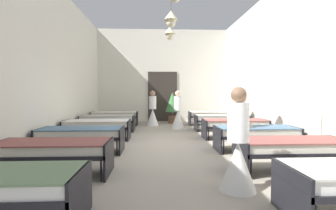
% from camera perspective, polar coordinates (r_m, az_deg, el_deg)
% --- Properties ---
extents(ground_plane, '(6.82, 12.05, 0.10)m').
position_cam_1_polar(ground_plane, '(7.07, 0.05, -9.02)').
color(ground_plane, '#9E9384').
extents(room_shell, '(6.62, 11.65, 4.44)m').
position_cam_1_polar(room_shell, '(8.29, -0.40, 8.52)').
color(room_shell, silver).
rests_on(room_shell, ground).
extents(bed_left_row_1, '(1.90, 0.84, 0.57)m').
position_cam_1_polar(bed_left_row_1, '(4.83, -23.89, -8.87)').
color(bed_left_row_1, black).
rests_on(bed_left_row_1, ground).
extents(bed_right_row_1, '(1.90, 0.84, 0.57)m').
position_cam_1_polar(bed_right_row_1, '(5.11, 25.60, -8.28)').
color(bed_right_row_1, black).
rests_on(bed_right_row_1, ground).
extents(bed_left_row_2, '(1.90, 0.84, 0.57)m').
position_cam_1_polar(bed_left_row_2, '(6.39, -18.44, -5.97)').
color(bed_left_row_2, black).
rests_on(bed_left_row_2, ground).
extents(bed_right_row_2, '(1.90, 0.84, 0.57)m').
position_cam_1_polar(bed_right_row_2, '(6.60, 18.66, -5.70)').
color(bed_right_row_2, black).
rests_on(bed_right_row_2, ground).
extents(bed_left_row_3, '(1.90, 0.84, 0.57)m').
position_cam_1_polar(bed_left_row_3, '(8.00, -15.19, -4.20)').
color(bed_left_row_3, black).
rests_on(bed_left_row_3, ground).
extents(bed_right_row_3, '(1.90, 0.84, 0.57)m').
position_cam_1_polar(bed_right_row_3, '(8.17, 14.37, -4.05)').
color(bed_right_row_3, black).
rests_on(bed_right_row_3, ground).
extents(bed_left_row_4, '(1.90, 0.84, 0.57)m').
position_cam_1_polar(bed_left_row_4, '(9.63, -13.04, -3.02)').
color(bed_left_row_4, black).
rests_on(bed_left_row_4, ground).
extents(bed_right_row_4, '(1.90, 0.84, 0.57)m').
position_cam_1_polar(bed_right_row_4, '(9.78, 11.48, -2.92)').
color(bed_right_row_4, black).
rests_on(bed_right_row_4, ground).
extents(bed_left_row_5, '(1.90, 0.84, 0.57)m').
position_cam_1_polar(bed_left_row_5, '(11.28, -11.52, -2.17)').
color(bed_left_row_5, black).
rests_on(bed_left_row_5, ground).
extents(bed_right_row_5, '(1.90, 0.84, 0.57)m').
position_cam_1_polar(bed_right_row_5, '(11.40, 9.41, -2.10)').
color(bed_right_row_5, black).
rests_on(bed_right_row_5, ground).
extents(nurse_near_aisle, '(0.52, 0.52, 1.49)m').
position_cam_1_polar(nurse_near_aisle, '(10.03, 2.17, -2.21)').
color(nurse_near_aisle, white).
rests_on(nurse_near_aisle, ground).
extents(nurse_mid_aisle, '(0.52, 0.52, 1.49)m').
position_cam_1_polar(nurse_mid_aisle, '(10.95, -3.38, -1.79)').
color(nurse_mid_aisle, white).
rests_on(nurse_mid_aisle, ground).
extents(nurse_far_aisle, '(0.52, 0.52, 1.49)m').
position_cam_1_polar(nurse_far_aisle, '(3.86, 15.07, -10.26)').
color(nurse_far_aisle, white).
rests_on(nurse_far_aisle, ground).
extents(patient_seated_primary, '(0.44, 0.44, 0.80)m').
position_cam_1_polar(patient_seated_primary, '(6.43, 15.85, -2.03)').
color(patient_seated_primary, slate).
rests_on(patient_seated_primary, bed_right_row_2).
extents(potted_plant, '(0.66, 0.66, 1.42)m').
position_cam_1_polar(potted_plant, '(11.80, 0.97, 0.25)').
color(potted_plant, brown).
rests_on(potted_plant, ground).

